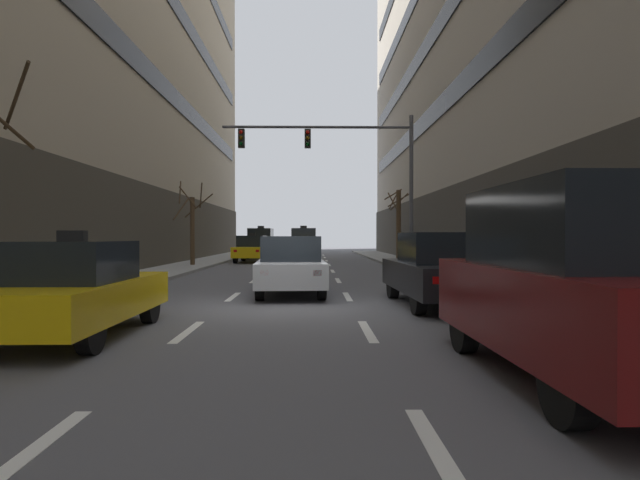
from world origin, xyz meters
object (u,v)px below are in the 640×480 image
(car_driving_1, at_px, (302,251))
(taxi_driving_3, at_px, (77,290))
(car_parked_0, at_px, (576,283))
(car_parked_1, at_px, (440,270))
(taxi_driving_5, at_px, (261,243))
(car_driving_4, at_px, (291,266))
(traffic_signal_0, at_px, (348,161))
(street_tree_1, at_px, (192,226))
(pedestrian_1, at_px, (611,277))
(taxi_driving_0, at_px, (304,244))
(street_tree_2, at_px, (398,223))
(taxi_driving_2, at_px, (252,249))
(pedestrian_0, at_px, (499,254))

(car_driving_1, distance_m, taxi_driving_3, 21.78)
(car_parked_0, height_order, car_parked_1, car_parked_0)
(taxi_driving_3, height_order, taxi_driving_5, taxi_driving_5)
(car_driving_4, distance_m, traffic_signal_0, 9.72)
(taxi_driving_5, xyz_separation_m, street_tree_1, (-2.55, -10.73, 1.10))
(street_tree_1, xyz_separation_m, pedestrian_1, (11.07, -18.88, -1.20))
(taxi_driving_0, bearing_deg, street_tree_1, -123.56)
(taxi_driving_5, bearing_deg, car_driving_4, -82.17)
(car_parked_0, relative_size, pedestrian_1, 3.10)
(car_driving_1, relative_size, pedestrian_1, 2.84)
(street_tree_2, bearing_deg, traffic_signal_0, -116.10)
(taxi_driving_0, bearing_deg, taxi_driving_2, -132.92)
(street_tree_1, bearing_deg, pedestrian_0, -44.79)
(car_driving_4, xyz_separation_m, pedestrian_1, (5.34, -6.43, 0.19))
(car_driving_4, distance_m, car_parked_0, 9.35)
(street_tree_1, relative_size, pedestrian_0, 2.66)
(taxi_driving_5, bearing_deg, car_driving_1, -67.53)
(taxi_driving_0, height_order, traffic_signal_0, traffic_signal_0)
(street_tree_1, height_order, street_tree_2, street_tree_1)
(pedestrian_0, bearing_deg, pedestrian_1, -96.88)
(taxi_driving_2, height_order, street_tree_1, street_tree_1)
(pedestrian_1, bearing_deg, car_parked_0, -127.96)
(car_parked_0, bearing_deg, car_driving_4, 112.93)
(taxi_driving_2, xyz_separation_m, street_tree_2, (8.90, -2.11, 1.58))
(car_parked_0, bearing_deg, street_tree_1, 114.00)
(taxi_driving_0, distance_m, taxi_driving_5, 3.81)
(car_driving_4, bearing_deg, taxi_driving_3, -118.29)
(car_driving_4, bearing_deg, car_driving_1, 90.05)
(taxi_driving_3, distance_m, car_parked_0, 7.36)
(car_parked_1, distance_m, pedestrian_1, 4.38)
(car_driving_4, height_order, street_tree_2, street_tree_2)
(taxi_driving_2, height_order, taxi_driving_3, taxi_driving_2)
(car_driving_1, distance_m, car_parked_0, 24.39)
(car_driving_1, height_order, taxi_driving_5, taxi_driving_5)
(street_tree_2, bearing_deg, taxi_driving_5, 139.46)
(taxi_driving_2, xyz_separation_m, taxi_driving_3, (-0.07, -23.71, -0.05))
(taxi_driving_2, xyz_separation_m, car_parked_0, (6.82, -26.28, 0.29))
(car_driving_1, height_order, pedestrian_1, pedestrian_1)
(car_parked_0, height_order, pedestrian_1, car_parked_0)
(car_driving_1, relative_size, street_tree_2, 0.98)
(taxi_driving_0, relative_size, taxi_driving_5, 0.99)
(car_driving_4, height_order, pedestrian_1, same)
(taxi_driving_3, bearing_deg, pedestrian_0, 35.17)
(taxi_driving_0, height_order, street_tree_1, street_tree_1)
(taxi_driving_0, bearing_deg, taxi_driving_5, 146.99)
(car_driving_4, bearing_deg, street_tree_2, 69.83)
(car_parked_0, xyz_separation_m, pedestrian_0, (2.55, 9.22, -0.01))
(pedestrian_0, bearing_deg, street_tree_1, 135.21)
(taxi_driving_0, xyz_separation_m, traffic_signal_0, (2.23, -12.65, 3.97))
(street_tree_1, bearing_deg, taxi_driving_2, 63.95)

